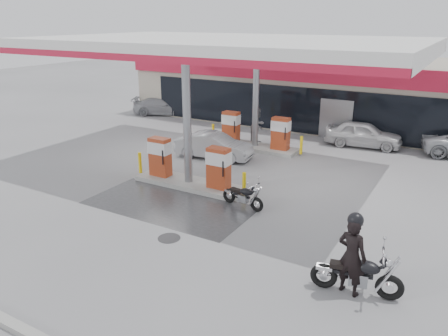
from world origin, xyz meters
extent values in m
plane|color=gray|center=(0.00, 0.00, 0.00)|extent=(90.00, 90.00, 0.00)
cube|color=#4C4C4F|center=(0.50, 0.00, 0.00)|extent=(6.00, 3.00, 0.00)
cylinder|color=#38383A|center=(2.00, -2.00, 0.00)|extent=(0.70, 0.70, 0.01)
cube|color=#B2A795|center=(0.00, 16.00, 2.00)|extent=(22.00, 8.00, 4.00)
cube|color=black|center=(0.00, 11.97, 1.40)|extent=(18.00, 0.10, 2.60)
cube|color=#B61631|center=(0.00, 11.90, 3.50)|extent=(22.00, 0.25, 1.00)
cube|color=navy|center=(7.00, 11.85, 3.50)|extent=(3.50, 0.12, 0.80)
cube|color=gray|center=(3.00, 11.93, 1.10)|extent=(1.80, 0.14, 2.20)
cube|color=silver|center=(0.00, 5.00, 5.30)|extent=(16.00, 10.00, 0.60)
cube|color=#B61631|center=(0.00, 0.05, 5.12)|extent=(16.00, 0.12, 0.24)
cube|color=#B61631|center=(0.00, 9.95, 5.12)|extent=(16.00, 0.12, 0.24)
cylinder|color=gray|center=(0.00, 2.00, 2.59)|extent=(0.32, 0.32, 5.00)
cylinder|color=gray|center=(0.00, 8.00, 2.59)|extent=(0.32, 0.32, 5.00)
cube|color=#9E9E99|center=(0.00, 2.00, 0.09)|extent=(4.50, 1.30, 0.18)
cube|color=#9E371A|center=(-1.40, 2.00, 0.98)|extent=(0.85, 0.48, 1.60)
cube|color=#9E371A|center=(1.40, 2.00, 0.98)|extent=(0.85, 0.48, 1.60)
cube|color=silver|center=(-1.40, 2.00, 1.38)|extent=(0.88, 0.52, 0.50)
cube|color=silver|center=(1.40, 2.00, 1.38)|extent=(0.88, 0.52, 0.50)
cylinder|color=yellow|center=(-2.50, 2.00, 0.54)|extent=(0.14, 0.14, 0.90)
cylinder|color=yellow|center=(2.50, 2.00, 0.54)|extent=(0.14, 0.14, 0.90)
cube|color=#9E9E99|center=(0.00, 8.00, 0.09)|extent=(4.50, 1.30, 0.18)
cube|color=#9E371A|center=(-1.40, 8.00, 0.98)|extent=(0.85, 0.48, 1.60)
cube|color=#9E371A|center=(1.40, 8.00, 0.98)|extent=(0.85, 0.48, 1.60)
cube|color=silver|center=(-1.40, 8.00, 1.38)|extent=(0.88, 0.52, 0.50)
cube|color=silver|center=(1.40, 8.00, 1.38)|extent=(0.88, 0.52, 0.50)
cylinder|color=yellow|center=(-2.50, 8.00, 0.54)|extent=(0.14, 0.14, 0.90)
cylinder|color=yellow|center=(2.50, 8.00, 0.54)|extent=(0.14, 0.14, 0.90)
torus|color=black|center=(8.40, -1.85, 0.34)|extent=(0.69, 0.28, 0.67)
torus|color=black|center=(6.89, -2.14, 0.34)|extent=(0.69, 0.28, 0.67)
cube|color=gray|center=(7.69, -1.99, 0.42)|extent=(0.49, 0.35, 0.34)
cube|color=black|center=(7.53, -2.02, 0.54)|extent=(1.01, 0.30, 0.09)
ellipsoid|color=black|center=(7.85, -1.96, 0.78)|extent=(0.68, 0.47, 0.31)
cube|color=black|center=(7.31, -2.06, 0.72)|extent=(0.65, 0.38, 0.11)
cylinder|color=silver|center=(8.18, -1.89, 1.12)|extent=(0.20, 0.84, 0.04)
sphere|color=silver|center=(8.32, -1.87, 0.98)|extent=(0.20, 0.20, 0.20)
cylinder|color=silver|center=(7.11, -1.94, 0.31)|extent=(1.00, 0.28, 0.09)
imported|color=black|center=(7.49, -2.03, 1.00)|extent=(0.82, 0.64, 2.01)
torus|color=black|center=(3.47, 1.10, 0.27)|extent=(0.55, 0.21, 0.54)
torus|color=black|center=(2.25, 1.30, 0.27)|extent=(0.55, 0.21, 0.54)
cube|color=gray|center=(2.90, 1.19, 0.34)|extent=(0.39, 0.27, 0.27)
cube|color=black|center=(2.76, 1.21, 0.43)|extent=(0.81, 0.22, 0.07)
ellipsoid|color=black|center=(3.03, 1.17, 0.62)|extent=(0.54, 0.36, 0.25)
cube|color=black|center=(2.59, 1.24, 0.57)|extent=(0.52, 0.29, 0.09)
cylinder|color=silver|center=(3.29, 1.13, 0.89)|extent=(0.14, 0.67, 0.03)
sphere|color=silver|center=(3.40, 1.11, 0.79)|extent=(0.16, 0.16, 0.16)
cylinder|color=silver|center=(2.48, 1.39, 0.25)|extent=(0.80, 0.20, 0.07)
imported|color=silver|center=(4.70, 11.20, 0.66)|extent=(4.00, 1.96, 1.31)
imported|color=#535358|center=(-0.33, 9.00, 0.97)|extent=(0.89, 1.06, 1.93)
imported|color=#989A9F|center=(-0.98, 5.60, 0.61)|extent=(3.83, 1.74, 1.22)
imported|color=#999AA0|center=(-9.21, 12.27, 0.59)|extent=(4.36, 3.13, 1.17)
camera|label=1|loc=(9.42, -11.49, 6.41)|focal=35.00mm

